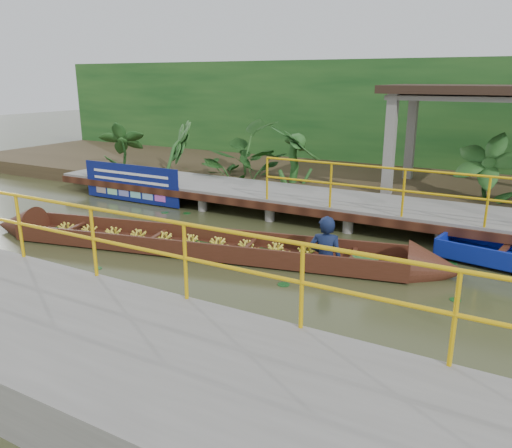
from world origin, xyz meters
The scene contains 9 objects.
ground centered at (0.00, 0.00, 0.00)m, with size 80.00×80.00×0.00m, color #30361B.
land_strip centered at (0.00, 7.50, 0.23)m, with size 30.00×8.00×0.45m, color #362B1B.
far_dock centered at (0.02, 3.43, 0.48)m, with size 16.00×2.06×1.66m.
near_dock centered at (1.00, -4.20, 0.30)m, with size 18.00×2.40×1.73m.
pavilion centered at (3.00, 6.30, 2.82)m, with size 4.40×3.00×3.00m.
foliage_backdrop centered at (0.00, 10.00, 2.00)m, with size 30.00×0.80×4.00m, color #164519.
vendor_boat centered at (-0.86, 0.06, 0.24)m, with size 10.00×3.03×2.17m.
blue_banner centered at (-5.28, 2.48, 0.56)m, with size 3.34×0.04×1.04m.
tropical_plants centered at (-1.75, 5.30, 1.37)m, with size 14.47×1.47×1.84m.
Camera 1 is at (4.44, -7.75, 3.37)m, focal length 35.00 mm.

